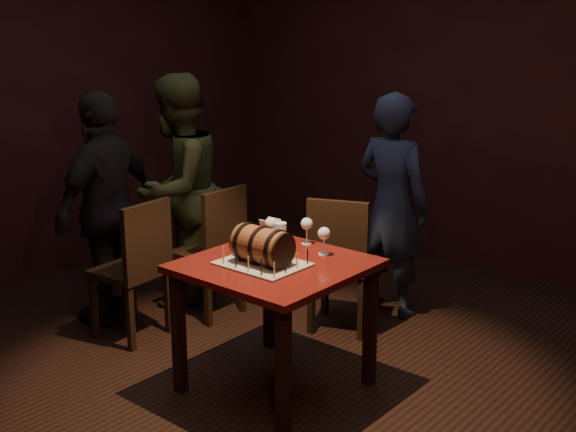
# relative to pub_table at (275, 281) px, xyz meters

# --- Properties ---
(room_shell) EXTENTS (5.04, 5.04, 2.80)m
(room_shell) POSITION_rel_pub_table_xyz_m (-0.19, 0.17, 0.76)
(room_shell) COLOR black
(room_shell) RESTS_ON ground
(pub_table) EXTENTS (0.90, 0.90, 0.75)m
(pub_table) POSITION_rel_pub_table_xyz_m (0.00, 0.00, 0.00)
(pub_table) COLOR #460D0B
(pub_table) RESTS_ON ground
(cake_board) EXTENTS (0.45, 0.35, 0.01)m
(cake_board) POSITION_rel_pub_table_xyz_m (-0.02, -0.08, 0.12)
(cake_board) COLOR gray
(cake_board) RESTS_ON pub_table
(barrel_cake) EXTENTS (0.36, 0.21, 0.21)m
(barrel_cake) POSITION_rel_pub_table_xyz_m (-0.02, -0.08, 0.22)
(barrel_cake) COLOR brown
(barrel_cake) RESTS_ON cake_board
(birthday_candles) EXTENTS (0.40, 0.30, 0.09)m
(birthday_candles) POSITION_rel_pub_table_xyz_m (-0.02, -0.08, 0.16)
(birthday_candles) COLOR #FDEB97
(birthday_candles) RESTS_ON cake_board
(wine_glass_left) EXTENTS (0.07, 0.07, 0.16)m
(wine_glass_left) POSITION_rel_pub_table_xyz_m (-0.24, 0.24, 0.23)
(wine_glass_left) COLOR silver
(wine_glass_left) RESTS_ON pub_table
(wine_glass_mid) EXTENTS (0.07, 0.07, 0.16)m
(wine_glass_mid) POSITION_rel_pub_table_xyz_m (-0.08, 0.37, 0.23)
(wine_glass_mid) COLOR silver
(wine_glass_mid) RESTS_ON pub_table
(wine_glass_right) EXTENTS (0.07, 0.07, 0.16)m
(wine_glass_right) POSITION_rel_pub_table_xyz_m (0.12, 0.28, 0.23)
(wine_glass_right) COLOR silver
(wine_glass_right) RESTS_ON pub_table
(pint_of_ale) EXTENTS (0.07, 0.07, 0.15)m
(pint_of_ale) POSITION_rel_pub_table_xyz_m (-0.15, 0.22, 0.18)
(pint_of_ale) COLOR silver
(pint_of_ale) RESTS_ON pub_table
(menu_card) EXTENTS (0.10, 0.05, 0.13)m
(menu_card) POSITION_rel_pub_table_xyz_m (-0.29, 0.28, 0.17)
(menu_card) COLOR white
(menu_card) RESTS_ON pub_table
(chair_back) EXTENTS (0.52, 0.52, 0.93)m
(chair_back) POSITION_rel_pub_table_xyz_m (-0.18, 0.85, -0.12)
(chair_back) COLOR black
(chair_back) RESTS_ON ground
(chair_left_rear) EXTENTS (0.40, 0.40, 0.93)m
(chair_left_rear) POSITION_rel_pub_table_xyz_m (-1.01, 0.52, -0.12)
(chair_left_rear) COLOR black
(chair_left_rear) RESTS_ON ground
(chair_left_front) EXTENTS (0.44, 0.44, 0.93)m
(chair_left_front) POSITION_rel_pub_table_xyz_m (-1.11, -0.07, -0.12)
(chair_left_front) COLOR black
(chair_left_front) RESTS_ON ground
(person_back) EXTENTS (0.59, 0.40, 1.57)m
(person_back) POSITION_rel_pub_table_xyz_m (-0.12, 1.38, 0.14)
(person_back) COLOR #1C2238
(person_back) RESTS_ON ground
(person_left_rear) EXTENTS (0.81, 0.94, 1.67)m
(person_left_rear) POSITION_rel_pub_table_xyz_m (-1.43, 0.57, 0.20)
(person_left_rear) COLOR #3D4221
(person_left_rear) RESTS_ON ground
(person_left_front) EXTENTS (0.58, 0.99, 1.59)m
(person_left_front) POSITION_rel_pub_table_xyz_m (-1.53, 0.03, 0.15)
(person_left_front) COLOR black
(person_left_front) RESTS_ON ground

